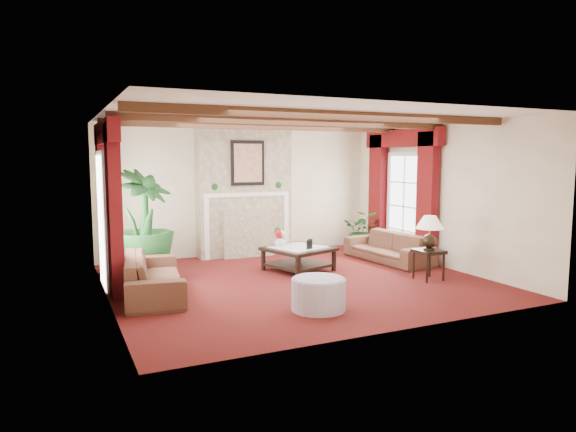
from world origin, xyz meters
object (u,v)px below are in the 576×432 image
potted_palm (144,245)px  side_table (428,265)px  sofa_left (153,268)px  sofa_right (388,242)px  coffee_table (298,259)px  ottoman (318,294)px

potted_palm → side_table: 4.96m
sofa_left → sofa_right: 4.75m
coffee_table → ottoman: 2.45m
sofa_right → coffee_table: sofa_right is taller
coffee_table → side_table: (1.70, -1.55, 0.04)m
sofa_left → coffee_table: 2.78m
potted_palm → sofa_left: bearing=-94.4°
coffee_table → sofa_right: bearing=-17.8°
ottoman → potted_palm: bearing=118.8°
potted_palm → coffee_table: size_ratio=2.00×
potted_palm → ottoman: bearing=-61.2°
sofa_left → sofa_right: size_ratio=1.07×
sofa_left → side_table: size_ratio=4.18×
sofa_right → potted_palm: (-4.59, 0.91, 0.14)m
sofa_left → side_table: bearing=-94.1°
sofa_left → ottoman: bearing=-124.2°
sofa_right → potted_palm: potted_palm is taller
sofa_left → side_table: sofa_left is taller
sofa_left → side_table: 4.52m
sofa_left → coffee_table: size_ratio=2.05×
potted_palm → coffee_table: bearing=-19.5°
sofa_right → ottoman: bearing=-55.7°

